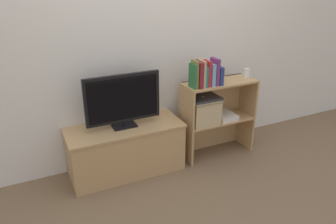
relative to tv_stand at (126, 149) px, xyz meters
The scene contains 19 objects.
ground_plane 0.53m from the tv_stand, 27.38° to the right, with size 16.00×16.00×0.00m, color brown.
wall_back 1.07m from the tv_stand, 31.03° to the left, with size 10.00×0.05×2.40m.
tv_stand is the anchor object (origin of this frame).
tv 0.51m from the tv_stand, 90.00° to the right, with size 0.70×0.14×0.50m.
bookshelf_lower_tier 0.99m from the tv_stand, ahead, with size 0.76×0.30×0.40m.
bookshelf_upper_tier 1.07m from the tv_stand, ahead, with size 0.76×0.30×0.40m.
book_forest 0.94m from the tv_stand, 10.19° to the right, with size 0.02×0.13×0.23m.
book_olive 0.97m from the tv_stand, ahead, with size 0.02×0.12×0.26m.
book_maroon 0.99m from the tv_stand, ahead, with size 0.03×0.15×0.25m.
book_tan 1.02m from the tv_stand, ahead, with size 0.03×0.15×0.26m.
book_teal 1.02m from the tv_stand, ahead, with size 0.02×0.12×0.20m.
book_crimson 1.06m from the tv_stand, ahead, with size 0.03×0.12×0.25m.
book_skyblue 1.08m from the tv_stand, ahead, with size 0.04×0.13×0.21m.
book_plum 1.13m from the tv_stand, ahead, with size 0.04×0.13×0.26m.
book_navy 1.14m from the tv_stand, ahead, with size 0.04×0.14×0.18m.
baby_monitor 1.45m from the tv_stand, ahead, with size 0.05×0.04×0.13m.
storage_basket_left 0.85m from the tv_stand, ahead, with size 0.30×0.27×0.26m.
laptop 0.90m from the tv_stand, ahead, with size 0.32×0.24×0.02m.
magazine_stack 1.08m from the tv_stand, ahead, with size 0.20×0.25×0.05m.
Camera 1 is at (-1.23, -2.44, 1.82)m, focal length 35.00 mm.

